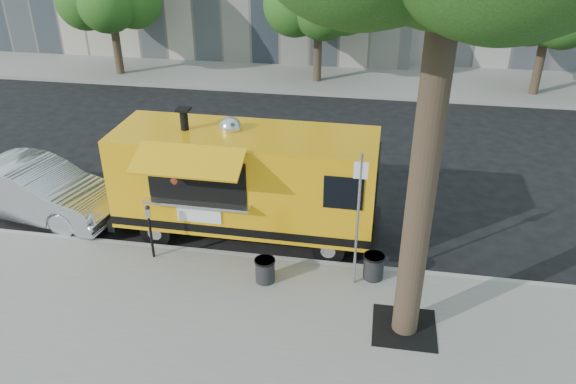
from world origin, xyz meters
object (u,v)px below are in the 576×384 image
(food_truck, at_px, (244,181))
(trash_bin_right, at_px, (374,266))
(trash_bin_left, at_px, (265,269))
(far_tree_c, at_px, (552,3))
(parking_meter, at_px, (150,225))
(sign_post, at_px, (358,214))
(sedan, at_px, (36,190))

(food_truck, xyz_separation_m, trash_bin_right, (3.15, -1.47, -1.03))
(trash_bin_left, bearing_deg, trash_bin_right, 12.49)
(far_tree_c, bearing_deg, food_truck, -126.95)
(far_tree_c, height_order, trash_bin_right, far_tree_c)
(far_tree_c, xyz_separation_m, parking_meter, (-11.00, -13.75, -2.74))
(food_truck, relative_size, trash_bin_right, 11.37)
(sign_post, distance_m, trash_bin_left, 2.35)
(trash_bin_left, bearing_deg, far_tree_c, 59.65)
(sign_post, height_order, sedan, sign_post)
(sedan, bearing_deg, parking_meter, -101.68)
(parking_meter, relative_size, food_truck, 0.21)
(sign_post, xyz_separation_m, food_truck, (-2.75, 1.72, -0.37))
(far_tree_c, height_order, sign_post, far_tree_c)
(parking_meter, bearing_deg, food_truck, 40.20)
(far_tree_c, bearing_deg, parking_meter, -128.66)
(parking_meter, relative_size, trash_bin_right, 2.36)
(far_tree_c, height_order, sedan, far_tree_c)
(far_tree_c, height_order, food_truck, far_tree_c)
(parking_meter, bearing_deg, trash_bin_right, 0.58)
(sign_post, bearing_deg, trash_bin_right, 32.01)
(sign_post, relative_size, trash_bin_right, 5.30)
(sign_post, bearing_deg, food_truck, 147.95)
(trash_bin_left, relative_size, trash_bin_right, 0.95)
(parking_meter, xyz_separation_m, trash_bin_left, (2.69, -0.45, -0.54))
(far_tree_c, distance_m, trash_bin_right, 15.33)
(far_tree_c, height_order, trash_bin_left, far_tree_c)
(far_tree_c, distance_m, sign_post, 15.48)
(parking_meter, bearing_deg, sedan, 157.91)
(far_tree_c, xyz_separation_m, sign_post, (-6.45, -13.95, -1.87))
(food_truck, relative_size, sedan, 1.41)
(far_tree_c, height_order, parking_meter, far_tree_c)
(food_truck, bearing_deg, sign_post, -31.37)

